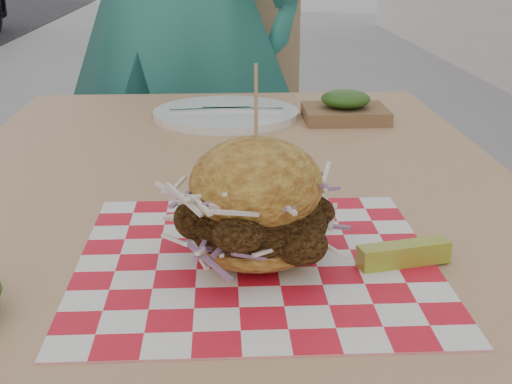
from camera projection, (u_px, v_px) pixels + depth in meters
The scene contains 7 objects.
patio_table at pixel (230, 234), 1.00m from camera, with size 0.80×1.20×0.75m.
patio_chair at pixel (217, 144), 1.89m from camera, with size 0.50×0.51×0.95m.
paper_liner at pixel (256, 260), 0.73m from camera, with size 0.36×0.36×0.00m, color red.
sandwich at pixel (256, 209), 0.71m from camera, with size 0.18×0.18×0.20m.
pickle_spear at pixel (404, 254), 0.71m from camera, with size 0.10×0.02×0.02m, color #989C2D.
place_setting at pixel (226, 114), 1.32m from camera, with size 0.27×0.27×0.02m.
kraft_tray at pixel (345, 108), 1.30m from camera, with size 0.15×0.12×0.06m.
Camera 1 is at (-0.15, -0.83, 1.06)m, focal length 50.00 mm.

